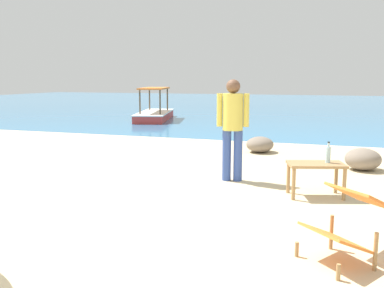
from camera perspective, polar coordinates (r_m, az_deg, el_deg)
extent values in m
cube|color=#CCB78E|center=(4.62, -6.97, -12.25)|extent=(18.00, 14.00, 0.04)
cube|color=teal|center=(26.00, 14.52, 4.84)|extent=(60.00, 36.00, 0.03)
cube|color=#A37A4C|center=(6.13, 16.31, -2.64)|extent=(0.86, 0.64, 0.04)
cylinder|color=#A37A4C|center=(6.44, 18.75, -4.37)|extent=(0.05, 0.05, 0.44)
cylinder|color=#A37A4C|center=(6.11, 19.74, -5.13)|extent=(0.05, 0.05, 0.44)
cylinder|color=#A37A4C|center=(6.27, 12.79, -4.46)|extent=(0.05, 0.05, 0.44)
cylinder|color=#A37A4C|center=(5.93, 13.46, -5.25)|extent=(0.05, 0.05, 0.44)
cylinder|color=#A3C6D1|center=(6.17, 17.78, -1.41)|extent=(0.07, 0.07, 0.22)
cylinder|color=#A3C6D1|center=(6.15, 17.84, -0.12)|extent=(0.03, 0.03, 0.06)
cylinder|color=black|center=(6.15, 17.86, 0.23)|extent=(0.03, 0.03, 0.02)
cylinder|color=#A37A4C|center=(3.81, 19.03, -15.94)|extent=(0.04, 0.04, 0.14)
cylinder|color=#A37A4C|center=(4.16, 13.87, -13.55)|extent=(0.04, 0.04, 0.14)
cylinder|color=#A37A4C|center=(4.06, 23.38, -13.12)|extent=(0.04, 0.04, 0.34)
cylinder|color=#A37A4C|center=(4.39, 18.18, -11.16)|extent=(0.04, 0.04, 0.34)
cube|color=orange|center=(4.05, 18.65, -11.81)|extent=(0.67, 0.67, 0.21)
cube|color=orange|center=(4.17, 21.98, -6.69)|extent=(0.69, 0.70, 0.23)
cylinder|color=#334C99|center=(6.85, 4.66, -1.52)|extent=(0.14, 0.14, 0.82)
cylinder|color=#334C99|center=(6.84, 6.17, -1.56)|extent=(0.14, 0.14, 0.82)
cylinder|color=#DBC64C|center=(6.75, 5.50, 4.31)|extent=(0.32, 0.32, 0.58)
cylinder|color=#DBC64C|center=(6.77, 3.72, 4.58)|extent=(0.09, 0.09, 0.52)
cylinder|color=#DBC64C|center=(6.75, 7.29, 4.52)|extent=(0.09, 0.09, 0.52)
sphere|color=brown|center=(6.74, 5.55, 7.70)|extent=(0.22, 0.22, 0.22)
ellipsoid|color=gray|center=(8.23, 21.94, -1.90)|extent=(0.84, 0.85, 0.39)
ellipsoid|color=gray|center=(9.60, 9.08, -0.06)|extent=(0.72, 0.76, 0.35)
cube|color=#C63833|center=(17.28, -5.03, 3.73)|extent=(1.97, 3.76, 0.28)
cube|color=white|center=(17.27, -5.04, 4.26)|extent=(2.05, 3.84, 0.04)
cylinder|color=brown|center=(16.11, -4.30, 5.56)|extent=(0.06, 0.06, 0.95)
cylinder|color=brown|center=(16.24, -7.01, 5.55)|extent=(0.06, 0.06, 0.95)
cylinder|color=brown|center=(18.25, -3.32, 5.95)|extent=(0.06, 0.06, 0.95)
cylinder|color=brown|center=(18.36, -5.72, 5.94)|extent=(0.06, 0.06, 0.95)
cube|color=orange|center=(17.22, -5.08, 7.44)|extent=(1.54, 2.67, 0.06)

